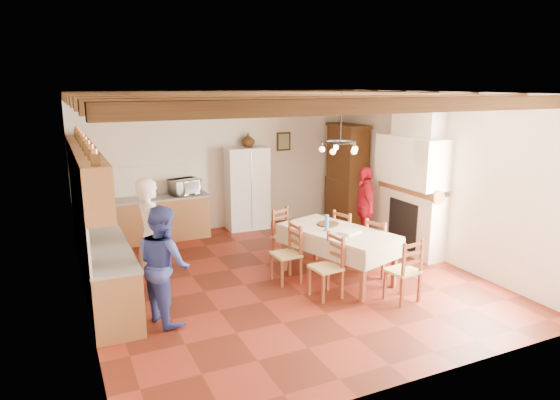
{
  "coord_description": "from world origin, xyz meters",
  "views": [
    {
      "loc": [
        -3.29,
        -7.0,
        3.13
      ],
      "look_at": [
        0.1,
        0.3,
        1.25
      ],
      "focal_mm": 32.0,
      "sensor_mm": 36.0,
      "label": 1
    }
  ],
  "objects_px": {
    "refrigerator": "(246,188)",
    "person_woman_red": "(365,207)",
    "chair_right_near": "(381,246)",
    "person_woman_blue": "(164,264)",
    "microwave": "(185,187)",
    "hutch": "(347,175)",
    "chair_right_far": "(348,236)",
    "chair_end_near": "(403,270)",
    "chair_left_far": "(286,253)",
    "dining_table": "(338,235)",
    "chair_end_far": "(287,235)",
    "person_man": "(151,238)",
    "chair_left_near": "(326,266)"
  },
  "relations": [
    {
      "from": "chair_end_far",
      "to": "person_woman_blue",
      "type": "relative_size",
      "value": 0.6
    },
    {
      "from": "person_woman_blue",
      "to": "person_woman_red",
      "type": "height_order",
      "value": "person_woman_blue"
    },
    {
      "from": "chair_right_near",
      "to": "dining_table",
      "type": "bearing_deg",
      "value": 63.28
    },
    {
      "from": "refrigerator",
      "to": "person_woman_blue",
      "type": "bearing_deg",
      "value": -122.08
    },
    {
      "from": "dining_table",
      "to": "microwave",
      "type": "xyz_separation_m",
      "value": [
        -1.64,
        3.34,
        0.32
      ]
    },
    {
      "from": "refrigerator",
      "to": "microwave",
      "type": "height_order",
      "value": "refrigerator"
    },
    {
      "from": "chair_left_far",
      "to": "chair_right_far",
      "type": "relative_size",
      "value": 1.0
    },
    {
      "from": "chair_left_near",
      "to": "chair_left_far",
      "type": "height_order",
      "value": "same"
    },
    {
      "from": "chair_right_near",
      "to": "chair_right_far",
      "type": "height_order",
      "value": "same"
    },
    {
      "from": "chair_right_near",
      "to": "chair_end_far",
      "type": "height_order",
      "value": "same"
    },
    {
      "from": "chair_end_near",
      "to": "person_man",
      "type": "xyz_separation_m",
      "value": [
        -3.28,
        1.74,
        0.42
      ]
    },
    {
      "from": "person_woman_red",
      "to": "microwave",
      "type": "distance_m",
      "value": 3.68
    },
    {
      "from": "chair_right_near",
      "to": "person_woman_blue",
      "type": "height_order",
      "value": "person_woman_blue"
    },
    {
      "from": "chair_end_near",
      "to": "chair_right_far",
      "type": "bearing_deg",
      "value": -102.8
    },
    {
      "from": "chair_right_near",
      "to": "microwave",
      "type": "distance_m",
      "value": 4.26
    },
    {
      "from": "chair_right_far",
      "to": "chair_end_near",
      "type": "height_order",
      "value": "same"
    },
    {
      "from": "refrigerator",
      "to": "person_man",
      "type": "xyz_separation_m",
      "value": [
        -2.6,
        -2.86,
        0.0
      ]
    },
    {
      "from": "hutch",
      "to": "dining_table",
      "type": "bearing_deg",
      "value": -119.29
    },
    {
      "from": "person_woman_blue",
      "to": "chair_right_near",
      "type": "bearing_deg",
      "value": -103.07
    },
    {
      "from": "person_woman_blue",
      "to": "person_woman_red",
      "type": "relative_size",
      "value": 1.01
    },
    {
      "from": "chair_left_far",
      "to": "person_woman_blue",
      "type": "bearing_deg",
      "value": -78.41
    },
    {
      "from": "hutch",
      "to": "chair_right_near",
      "type": "distance_m",
      "value": 3.23
    },
    {
      "from": "refrigerator",
      "to": "microwave",
      "type": "bearing_deg",
      "value": -172.19
    },
    {
      "from": "chair_end_far",
      "to": "microwave",
      "type": "xyz_separation_m",
      "value": [
        -1.26,
        2.24,
        0.58
      ]
    },
    {
      "from": "chair_end_far",
      "to": "person_woman_blue",
      "type": "xyz_separation_m",
      "value": [
        -2.49,
        -1.4,
        0.32
      ]
    },
    {
      "from": "dining_table",
      "to": "chair_left_far",
      "type": "height_order",
      "value": "chair_left_far"
    },
    {
      "from": "chair_right_near",
      "to": "person_woman_blue",
      "type": "xyz_separation_m",
      "value": [
        -3.64,
        -0.19,
        0.32
      ]
    },
    {
      "from": "refrigerator",
      "to": "person_woman_red",
      "type": "distance_m",
      "value": 2.77
    },
    {
      "from": "person_man",
      "to": "microwave",
      "type": "xyz_separation_m",
      "value": [
        1.21,
        2.73,
        0.16
      ]
    },
    {
      "from": "dining_table",
      "to": "person_man",
      "type": "xyz_separation_m",
      "value": [
        -2.85,
        0.61,
        0.16
      ]
    },
    {
      "from": "chair_left_near",
      "to": "refrigerator",
      "type": "bearing_deg",
      "value": 170.71
    },
    {
      "from": "chair_right_far",
      "to": "microwave",
      "type": "distance_m",
      "value": 3.58
    },
    {
      "from": "person_woman_red",
      "to": "microwave",
      "type": "xyz_separation_m",
      "value": [
        -2.99,
        2.13,
        0.27
      ]
    },
    {
      "from": "chair_end_far",
      "to": "refrigerator",
      "type": "bearing_deg",
      "value": 65.49
    },
    {
      "from": "person_woman_red",
      "to": "chair_right_far",
      "type": "bearing_deg",
      "value": -31.16
    },
    {
      "from": "chair_right_far",
      "to": "chair_end_near",
      "type": "xyz_separation_m",
      "value": [
        -0.15,
        -1.73,
        0.0
      ]
    },
    {
      "from": "person_woman_blue",
      "to": "person_man",
      "type": "bearing_deg",
      "value": -16.94
    },
    {
      "from": "refrigerator",
      "to": "person_woman_red",
      "type": "height_order",
      "value": "refrigerator"
    },
    {
      "from": "chair_left_far",
      "to": "chair_left_near",
      "type": "bearing_deg",
      "value": 16.78
    },
    {
      "from": "chair_left_far",
      "to": "chair_right_near",
      "type": "relative_size",
      "value": 1.0
    },
    {
      "from": "person_woman_blue",
      "to": "microwave",
      "type": "distance_m",
      "value": 3.85
    },
    {
      "from": "refrigerator",
      "to": "chair_right_far",
      "type": "relative_size",
      "value": 1.87
    },
    {
      "from": "chair_left_far",
      "to": "person_woman_red",
      "type": "height_order",
      "value": "person_woman_red"
    },
    {
      "from": "dining_table",
      "to": "chair_end_far",
      "type": "xyz_separation_m",
      "value": [
        -0.38,
        1.09,
        -0.26
      ]
    },
    {
      "from": "refrigerator",
      "to": "chair_right_near",
      "type": "distance_m",
      "value": 3.75
    },
    {
      "from": "dining_table",
      "to": "chair_right_far",
      "type": "distance_m",
      "value": 0.86
    },
    {
      "from": "chair_end_near",
      "to": "person_woman_red",
      "type": "height_order",
      "value": "person_woman_red"
    },
    {
      "from": "hutch",
      "to": "chair_left_far",
      "type": "xyz_separation_m",
      "value": [
        -2.76,
        -2.59,
        -0.65
      ]
    },
    {
      "from": "dining_table",
      "to": "refrigerator",
      "type": "bearing_deg",
      "value": 94.26
    },
    {
      "from": "chair_end_far",
      "to": "microwave",
      "type": "bearing_deg",
      "value": 97.8
    }
  ]
}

